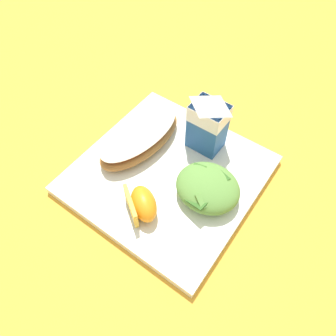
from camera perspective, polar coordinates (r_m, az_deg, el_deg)
ground at (r=0.54m, az=0.00°, el=-1.62°), size 3.00×3.00×0.00m
white_plate at (r=0.53m, az=0.00°, el=-1.13°), size 0.28×0.28×0.02m
cheesy_pizza_bread at (r=0.55m, az=-5.03°, el=5.51°), size 0.10×0.18×0.04m
green_salad_pile at (r=0.49m, az=7.23°, el=-3.25°), size 0.10×0.09×0.04m
milk_carton at (r=0.52m, az=7.19°, el=8.35°), size 0.06×0.04×0.11m
orange_wedge_front at (r=0.47m, az=-4.56°, el=-6.43°), size 0.07×0.06×0.04m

